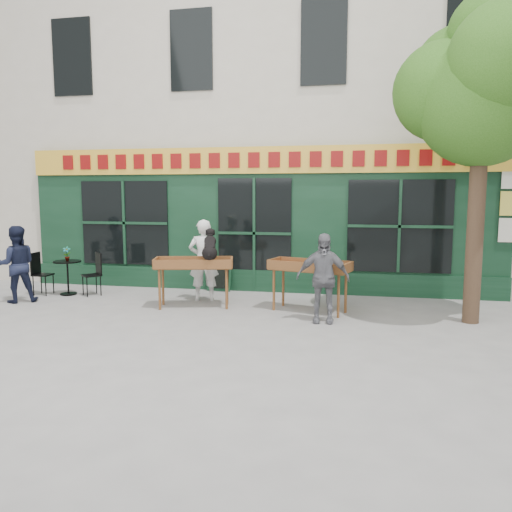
# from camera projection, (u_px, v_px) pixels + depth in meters

# --- Properties ---
(ground) EXTENTS (80.00, 80.00, 0.00)m
(ground) POSITION_uv_depth(u_px,v_px,m) (229.00, 315.00, 9.33)
(ground) COLOR slate
(ground) RESTS_ON ground
(building) EXTENTS (14.00, 7.26, 10.00)m
(building) POSITION_uv_depth(u_px,v_px,m) (280.00, 100.00, 14.52)
(building) COLOR beige
(building) RESTS_ON ground
(street_tree) EXTENTS (3.05, 2.90, 5.60)m
(street_tree) POSITION_uv_depth(u_px,v_px,m) (485.00, 82.00, 8.31)
(street_tree) COLOR #382619
(street_tree) RESTS_ON ground
(book_cart_center) EXTENTS (1.60, 0.95, 0.99)m
(book_cart_center) POSITION_uv_depth(u_px,v_px,m) (194.00, 266.00, 9.87)
(book_cart_center) COLOR brown
(book_cart_center) RESTS_ON ground
(dog) EXTENTS (0.47, 0.66, 0.60)m
(dog) POSITION_uv_depth(u_px,v_px,m) (210.00, 243.00, 9.69)
(dog) COLOR black
(dog) RESTS_ON book_cart_center
(woman) EXTENTS (0.71, 0.55, 1.72)m
(woman) POSITION_uv_depth(u_px,v_px,m) (204.00, 260.00, 10.49)
(woman) COLOR silver
(woman) RESTS_ON ground
(book_cart_right) EXTENTS (1.61, 1.01, 0.99)m
(book_cart_right) POSITION_uv_depth(u_px,v_px,m) (310.00, 269.00, 9.49)
(book_cart_right) COLOR brown
(book_cart_right) RESTS_ON ground
(man_right) EXTENTS (0.95, 0.45, 1.58)m
(man_right) POSITION_uv_depth(u_px,v_px,m) (323.00, 278.00, 8.70)
(man_right) COLOR slate
(man_right) RESTS_ON ground
(bistro_table) EXTENTS (0.60, 0.60, 0.76)m
(bistro_table) POSITION_uv_depth(u_px,v_px,m) (68.00, 271.00, 11.11)
(bistro_table) COLOR black
(bistro_table) RESTS_ON ground
(bistro_chair_left) EXTENTS (0.38, 0.37, 0.95)m
(bistro_chair_left) POSITION_uv_depth(u_px,v_px,m) (39.00, 270.00, 11.14)
(bistro_chair_left) COLOR black
(bistro_chair_left) RESTS_ON ground
(bistro_chair_right) EXTENTS (0.51, 0.51, 0.95)m
(bistro_chair_right) POSITION_uv_depth(u_px,v_px,m) (95.00, 270.00, 11.10)
(bistro_chair_right) COLOR black
(bistro_chair_right) RESTS_ON ground
(potted_plant) EXTENTS (0.20, 0.16, 0.32)m
(potted_plant) POSITION_uv_depth(u_px,v_px,m) (67.00, 254.00, 11.07)
(potted_plant) COLOR gray
(potted_plant) RESTS_ON bistro_table
(man_left) EXTENTS (0.98, 0.95, 1.60)m
(man_left) POSITION_uv_depth(u_px,v_px,m) (16.00, 264.00, 10.33)
(man_left) COLOR black
(man_left) RESTS_ON ground
(chalkboard) EXTENTS (0.57, 0.22, 0.79)m
(chalkboard) POSITION_uv_depth(u_px,v_px,m) (219.00, 274.00, 11.57)
(chalkboard) COLOR black
(chalkboard) RESTS_ON ground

